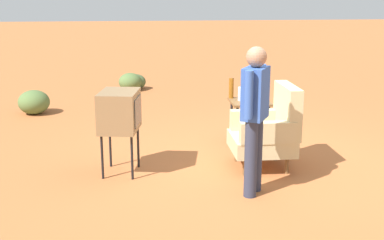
{
  "coord_description": "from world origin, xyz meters",
  "views": [
    {
      "loc": [
        6.28,
        -1.5,
        2.24
      ],
      "look_at": [
        0.11,
        -0.85,
        0.65
      ],
      "focal_mm": 48.61,
      "sensor_mm": 36.0,
      "label": 1
    }
  ],
  "objects_px": {
    "flower_vase": "(250,90)",
    "side_table": "(250,108)",
    "bottle_tall_amber": "(231,88)",
    "bottle_short_clear": "(240,94)",
    "armchair": "(270,129)",
    "tv_on_stand": "(120,112)",
    "person_standing": "(255,112)"
  },
  "relations": [
    {
      "from": "armchair",
      "to": "bottle_tall_amber",
      "type": "distance_m",
      "value": 1.27
    },
    {
      "from": "person_standing",
      "to": "bottle_short_clear",
      "type": "bearing_deg",
      "value": 173.52
    },
    {
      "from": "person_standing",
      "to": "flower_vase",
      "type": "height_order",
      "value": "person_standing"
    },
    {
      "from": "tv_on_stand",
      "to": "bottle_tall_amber",
      "type": "relative_size",
      "value": 3.43
    },
    {
      "from": "side_table",
      "to": "tv_on_stand",
      "type": "bearing_deg",
      "value": -61.18
    },
    {
      "from": "tv_on_stand",
      "to": "bottle_short_clear",
      "type": "bearing_deg",
      "value": 121.6
    },
    {
      "from": "flower_vase",
      "to": "side_table",
      "type": "bearing_deg",
      "value": -7.9
    },
    {
      "from": "armchair",
      "to": "flower_vase",
      "type": "distance_m",
      "value": 1.06
    },
    {
      "from": "side_table",
      "to": "bottle_short_clear",
      "type": "relative_size",
      "value": 3.28
    },
    {
      "from": "tv_on_stand",
      "to": "bottle_tall_amber",
      "type": "bearing_deg",
      "value": 127.63
    },
    {
      "from": "side_table",
      "to": "person_standing",
      "type": "xyz_separation_m",
      "value": [
        1.82,
        -0.35,
        0.38
      ]
    },
    {
      "from": "tv_on_stand",
      "to": "bottle_short_clear",
      "type": "xyz_separation_m",
      "value": [
        -1.04,
        1.69,
        -0.03
      ]
    },
    {
      "from": "tv_on_stand",
      "to": "bottle_short_clear",
      "type": "height_order",
      "value": "tv_on_stand"
    },
    {
      "from": "side_table",
      "to": "bottle_tall_amber",
      "type": "xyz_separation_m",
      "value": [
        -0.22,
        -0.24,
        0.25
      ]
    },
    {
      "from": "side_table",
      "to": "bottle_tall_amber",
      "type": "height_order",
      "value": "bottle_tall_amber"
    },
    {
      "from": "bottle_tall_amber",
      "to": "bottle_short_clear",
      "type": "bearing_deg",
      "value": 27.63
    },
    {
      "from": "armchair",
      "to": "tv_on_stand",
      "type": "relative_size",
      "value": 1.03
    },
    {
      "from": "person_standing",
      "to": "flower_vase",
      "type": "distance_m",
      "value": 1.9
    },
    {
      "from": "side_table",
      "to": "tv_on_stand",
      "type": "height_order",
      "value": "tv_on_stand"
    },
    {
      "from": "side_table",
      "to": "tv_on_stand",
      "type": "relative_size",
      "value": 0.64
    },
    {
      "from": "bottle_tall_amber",
      "to": "armchair",
      "type": "bearing_deg",
      "value": 13.08
    },
    {
      "from": "side_table",
      "to": "tv_on_stand",
      "type": "distance_m",
      "value": 2.09
    },
    {
      "from": "side_table",
      "to": "tv_on_stand",
      "type": "xyz_separation_m",
      "value": [
        1.0,
        -1.82,
        0.23
      ]
    },
    {
      "from": "bottle_short_clear",
      "to": "armchair",
      "type": "bearing_deg",
      "value": 10.14
    },
    {
      "from": "side_table",
      "to": "person_standing",
      "type": "height_order",
      "value": "person_standing"
    },
    {
      "from": "side_table",
      "to": "armchair",
      "type": "bearing_deg",
      "value": 2.55
    },
    {
      "from": "armchair",
      "to": "bottle_tall_amber",
      "type": "height_order",
      "value": "armchair"
    },
    {
      "from": "bottle_tall_amber",
      "to": "bottle_short_clear",
      "type": "distance_m",
      "value": 0.22
    },
    {
      "from": "bottle_tall_amber",
      "to": "flower_vase",
      "type": "height_order",
      "value": "bottle_tall_amber"
    },
    {
      "from": "tv_on_stand",
      "to": "person_standing",
      "type": "xyz_separation_m",
      "value": [
        0.82,
        1.48,
        0.16
      ]
    },
    {
      "from": "person_standing",
      "to": "bottle_short_clear",
      "type": "height_order",
      "value": "person_standing"
    },
    {
      "from": "person_standing",
      "to": "bottle_short_clear",
      "type": "relative_size",
      "value": 8.2
    }
  ]
}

